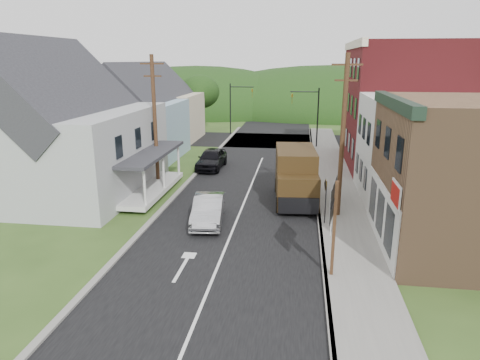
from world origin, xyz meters
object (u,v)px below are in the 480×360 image
at_px(dark_sedan, 211,159).
at_px(delivery_van, 296,176).
at_px(warning_sign, 326,195).
at_px(silver_sedan, 209,210).
at_px(route_sign_cluster, 334,215).

bearing_deg(dark_sedan, delivery_van, -46.14).
bearing_deg(dark_sedan, warning_sign, -51.46).
height_order(dark_sedan, warning_sign, warning_sign).
xyz_separation_m(silver_sedan, dark_sedan, (-2.32, 11.95, 0.08)).
bearing_deg(warning_sign, dark_sedan, 120.24).
xyz_separation_m(delivery_van, warning_sign, (1.64, -3.78, 0.06)).
bearing_deg(dark_sedan, silver_sedan, -77.33).
bearing_deg(silver_sedan, delivery_van, 36.29).
bearing_deg(route_sign_cluster, delivery_van, 108.77).
bearing_deg(warning_sign, route_sign_cluster, -96.93).
xyz_separation_m(route_sign_cluster, warning_sign, (0.03, 5.84, -1.00)).
distance_m(dark_sedan, route_sign_cluster, 19.37).
height_order(delivery_van, warning_sign, delivery_van).
relative_size(dark_sedan, delivery_van, 0.79).
bearing_deg(warning_sign, delivery_van, 106.79).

